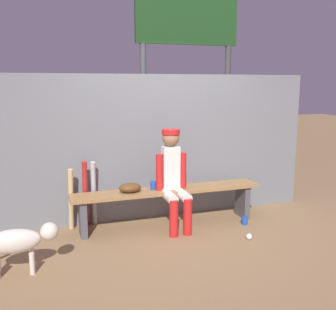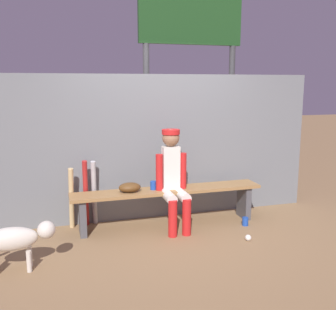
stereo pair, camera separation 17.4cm
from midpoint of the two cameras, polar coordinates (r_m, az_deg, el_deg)
ground_plane at (r=5.21m, az=0.97°, el=-10.31°), size 30.00×30.00×0.00m
chainlink_fence at (r=5.31m, az=-0.24°, el=1.14°), size 4.45×0.03×1.97m
dugout_bench at (r=5.08m, az=0.98°, el=-6.24°), size 2.51×0.36×0.50m
player_seated at (r=4.91m, az=1.80°, el=-3.08°), size 0.41×0.55×1.28m
baseball_glove at (r=4.92m, az=-4.66°, el=-4.78°), size 0.28×0.20×0.12m
bat_aluminum_silver at (r=5.16m, az=-9.88°, el=-5.53°), size 0.09×0.20×0.88m
bat_aluminum_red at (r=5.11m, az=-11.08°, el=-5.61°), size 0.08×0.22×0.90m
bat_wood_natural at (r=5.09m, az=-13.10°, el=-6.26°), size 0.08×0.19×0.81m
baseball at (r=4.83m, az=12.76°, el=-11.81°), size 0.07×0.07×0.07m
cup_on_ground at (r=5.30m, az=12.25°, el=-9.55°), size 0.08×0.08×0.11m
cup_on_bench at (r=5.01m, az=-1.19°, el=-4.50°), size 0.08×0.08×0.11m
scoreboard at (r=6.49m, az=4.70°, el=15.55°), size 1.99×0.27×3.51m
dog at (r=4.16m, az=-20.26°, el=-11.52°), size 0.84×0.20×0.49m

